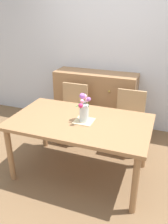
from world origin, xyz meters
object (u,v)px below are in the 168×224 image
(chair_left, at_px, (73,108))
(chair_right, at_px, (129,117))
(flower_vase, at_px, (84,108))
(dining_table, at_px, (80,127))
(dresser, at_px, (95,100))

(chair_left, xyz_separation_m, chair_right, (0.90, 0.00, 0.00))
(chair_right, relative_size, flower_vase, 2.72)
(chair_right, xyz_separation_m, flower_vase, (-0.40, -0.83, 0.42))
(dining_table, xyz_separation_m, chair_right, (0.45, 0.83, -0.16))
(chair_left, height_order, flower_vase, flower_vase)
(dresser, bearing_deg, flower_vase, -78.05)
(chair_left, distance_m, chair_right, 0.90)
(chair_right, bearing_deg, flower_vase, 64.35)
(chair_left, relative_size, flower_vase, 2.72)
(dining_table, distance_m, chair_right, 0.96)
(dresser, xyz_separation_m, flower_vase, (0.28, -1.33, 0.44))
(chair_left, bearing_deg, chair_right, -180.00)
(dresser, bearing_deg, dining_table, -80.09)
(dresser, bearing_deg, chair_right, -36.05)
(chair_left, bearing_deg, dresser, -113.66)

